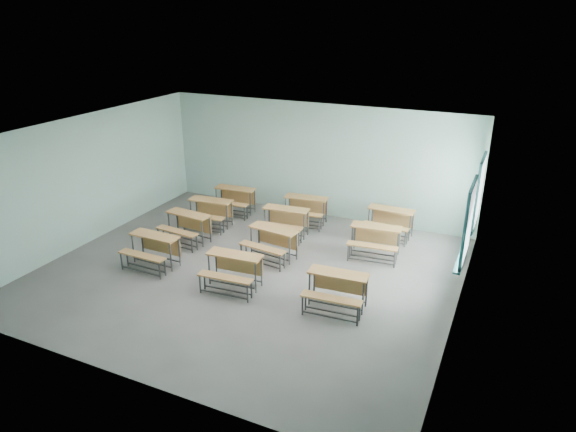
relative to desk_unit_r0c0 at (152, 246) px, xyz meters
name	(u,v)px	position (x,y,z in m)	size (l,w,h in m)	color
room	(251,206)	(2.22, 0.69, 1.10)	(9.04, 8.04, 3.24)	slate
desk_unit_r0c0	(152,246)	(0.00, 0.00, 0.00)	(1.20, 0.82, 0.74)	#A9753D
desk_unit_r0c1	(233,266)	(2.18, -0.09, 0.00)	(1.24, 0.88, 0.74)	#A9753D
desk_unit_r0c2	(337,286)	(4.45, 0.04, 0.00)	(1.24, 0.88, 0.74)	#A9753D
desk_unit_r1c0	(186,224)	(-0.08, 1.44, 0.00)	(1.26, 0.91, 0.74)	#A9753D
desk_unit_r1c1	(271,239)	(2.30, 1.48, 0.00)	(1.28, 0.94, 0.74)	#A9753D
desk_unit_r2c0	(209,209)	(-0.10, 2.53, 0.00)	(1.26, 0.91, 0.74)	#A9753D
desk_unit_r2c1	(285,218)	(2.04, 2.80, 0.00)	(1.25, 0.89, 0.74)	#A9753D
desk_unit_r2c2	(375,237)	(4.50, 2.63, 0.00)	(1.26, 0.91, 0.74)	#A9753D
desk_unit_r3c0	(234,197)	(0.00, 3.68, 0.00)	(1.24, 0.88, 0.74)	#A9753D
desk_unit_r3c1	(305,206)	(2.18, 3.82, 0.00)	(1.26, 0.92, 0.74)	#A9753D
desk_unit_r3c2	(390,219)	(4.53, 3.91, 0.00)	(1.21, 0.83, 0.74)	#A9753D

